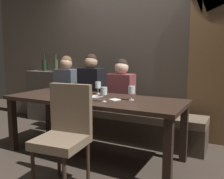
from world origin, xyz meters
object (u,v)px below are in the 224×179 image
object	(u,v)px
wine_glass_end_right	(88,91)
wine_glass_far_right	(104,92)
banquette_bench	(118,124)
diner_bearded	(91,82)
wine_glass_end_left	(132,90)
wine_bottle_dark_red	(44,65)
diner_far_end	(121,86)
chair_near_side	(65,129)
diner_redhead	(67,81)
dessert_plate	(88,96)
fork_on_table	(99,97)
espresso_cup	(64,89)
dining_table	(93,105)
wine_glass_center_back	(98,86)
wine_bottle_pale_label	(56,65)

from	to	relation	value
wine_glass_end_right	wine_glass_far_right	bearing A→B (deg)	1.17
banquette_bench	wine_glass_far_right	distance (m)	1.10
wine_glass_end_right	diner_bearded	bearing A→B (deg)	120.40
diner_bearded	wine_glass_end_left	world-z (taller)	diner_bearded
diner_bearded	wine_bottle_dark_red	size ratio (longest dim) A/B	2.53
banquette_bench	diner_far_end	bearing A→B (deg)	7.80
chair_near_side	wine_bottle_dark_red	distance (m)	2.66
diner_redhead	wine_bottle_dark_red	world-z (taller)	wine_bottle_dark_red
wine_glass_end_left	dessert_plate	distance (m)	0.58
wine_glass_end_right	wine_glass_end_left	xyz separation A→B (m)	(0.44, 0.24, 0.00)
chair_near_side	fork_on_table	xyz separation A→B (m)	(-0.09, 0.77, 0.18)
wine_bottle_dark_red	espresso_cup	bearing A→B (deg)	-35.42
dining_table	espresso_cup	distance (m)	0.75
diner_far_end	wine_glass_center_back	world-z (taller)	diner_far_end
wine_bottle_dark_red	wine_bottle_pale_label	xyz separation A→B (m)	(0.32, -0.04, 0.00)
dining_table	wine_glass_center_back	world-z (taller)	wine_glass_center_back
banquette_bench	wine_glass_center_back	size ratio (longest dim) A/B	15.24
chair_near_side	wine_bottle_dark_red	xyz separation A→B (m)	(-1.90, 1.79, 0.51)
wine_glass_end_left	wine_glass_far_right	size ratio (longest dim) A/B	1.00
diner_bearded	diner_far_end	distance (m)	0.50
wine_glass_end_left	wine_glass_center_back	bearing A→B (deg)	159.85
diner_bearded	wine_glass_end_right	world-z (taller)	diner_bearded
dessert_plate	fork_on_table	bearing A→B (deg)	9.77
wine_glass_end_left	espresso_cup	distance (m)	1.19
espresso_cup	wine_bottle_dark_red	bearing A→B (deg)	144.58
diner_far_end	wine_glass_end_right	bearing A→B (deg)	-90.21
dining_table	wine_bottle_dark_red	xyz separation A→B (m)	(-1.76, 1.07, 0.42)
chair_near_side	wine_glass_end_right	size ratio (longest dim) A/B	5.98
wine_glass_center_back	chair_near_side	bearing A→B (deg)	-77.00
chair_near_side	wine_bottle_dark_red	size ratio (longest dim) A/B	3.01
wine_glass_center_back	diner_far_end	bearing A→B (deg)	72.03
diner_redhead	wine_bottle_pale_label	size ratio (longest dim) A/B	2.44
wine_glass_end_left	fork_on_table	size ratio (longest dim) A/B	0.96
wine_glass_end_right	wine_glass_end_left	world-z (taller)	same
wine_glass_end_left	diner_redhead	bearing A→B (deg)	155.57
diner_far_end	wine_bottle_dark_red	bearing A→B (deg)	168.76
wine_glass_end_right	dessert_plate	xyz separation A→B (m)	(-0.13, 0.20, -0.10)
banquette_bench	dessert_plate	size ratio (longest dim) A/B	13.16
diner_far_end	espresso_cup	size ratio (longest dim) A/B	6.27
chair_near_side	wine_bottle_pale_label	bearing A→B (deg)	132.17
wine_glass_end_left	dessert_plate	xyz separation A→B (m)	(-0.57, -0.04, -0.10)
dining_table	banquette_bench	world-z (taller)	dining_table
diner_bearded	fork_on_table	bearing A→B (deg)	-51.16
wine_glass_end_left	diner_bearded	bearing A→B (deg)	146.98
chair_near_side	espresso_cup	xyz separation A→B (m)	(-0.81, 1.02, 0.21)
wine_glass_end_left	espresso_cup	xyz separation A→B (m)	(-1.16, 0.23, -0.09)
wine_bottle_dark_red	diner_redhead	bearing A→B (deg)	-23.36
diner_redhead	wine_glass_end_right	world-z (taller)	diner_redhead
diner_redhead	dessert_plate	world-z (taller)	diner_redhead
diner_redhead	wine_bottle_pale_label	bearing A→B (deg)	147.69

